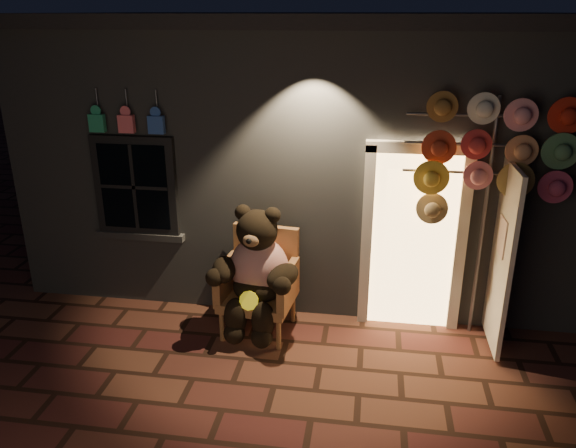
# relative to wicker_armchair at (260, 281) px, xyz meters

# --- Properties ---
(ground) EXTENTS (60.00, 60.00, 0.00)m
(ground) POSITION_rel_wicker_armchair_xyz_m (0.35, -1.11, -0.59)
(ground) COLOR brown
(ground) RESTS_ON ground
(shop_building) EXTENTS (7.30, 5.95, 3.51)m
(shop_building) POSITION_rel_wicker_armchair_xyz_m (0.35, 2.88, 1.15)
(shop_building) COLOR slate
(shop_building) RESTS_ON ground
(wicker_armchair) EXTENTS (0.89, 0.82, 1.18)m
(wicker_armchair) POSITION_rel_wicker_armchair_xyz_m (0.00, 0.00, 0.00)
(wicker_armchair) COLOR #A4763F
(wicker_armchair) RESTS_ON ground
(teddy_bear) EXTENTS (1.07, 0.88, 1.48)m
(teddy_bear) POSITION_rel_wicker_armchair_xyz_m (-0.01, -0.15, 0.19)
(teddy_bear) COLOR #B62713
(teddy_bear) RESTS_ON ground
(hat_rack) EXTENTS (1.70, 0.22, 2.72)m
(hat_rack) POSITION_rel_wicker_armchair_xyz_m (2.39, 0.17, 1.54)
(hat_rack) COLOR #59595E
(hat_rack) RESTS_ON ground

